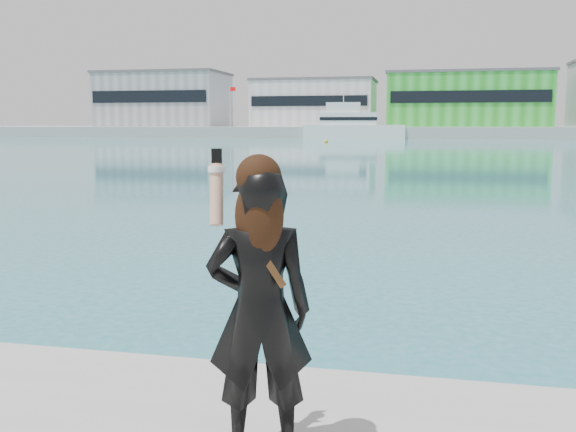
# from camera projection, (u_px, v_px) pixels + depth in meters

# --- Properties ---
(far_quay) EXTENTS (320.00, 40.00, 2.00)m
(far_quay) POSITION_uv_depth(u_px,v_px,m) (424.00, 132.00, 129.37)
(far_quay) COLOR #9E9E99
(far_quay) RESTS_ON ground
(warehouse_grey_left) EXTENTS (26.52, 16.36, 11.50)m
(warehouse_grey_left) POSITION_uv_depth(u_px,v_px,m) (164.00, 99.00, 138.00)
(warehouse_grey_left) COLOR gray
(warehouse_grey_left) RESTS_ON far_quay
(warehouse_white) EXTENTS (24.48, 15.35, 9.50)m
(warehouse_white) POSITION_uv_depth(u_px,v_px,m) (315.00, 103.00, 131.21)
(warehouse_white) COLOR silver
(warehouse_white) RESTS_ON far_quay
(warehouse_green) EXTENTS (30.60, 16.36, 10.50)m
(warehouse_green) POSITION_uv_depth(u_px,v_px,m) (467.00, 99.00, 124.84)
(warehouse_green) COLOR green
(warehouse_green) RESTS_ON far_quay
(flagpole_left) EXTENTS (1.28, 0.16, 8.00)m
(flagpole_left) POSITION_uv_depth(u_px,v_px,m) (230.00, 104.00, 127.83)
(flagpole_left) COLOR silver
(flagpole_left) RESTS_ON far_quay
(flagpole_right) EXTENTS (1.28, 0.16, 8.00)m
(flagpole_right) POSITION_uv_depth(u_px,v_px,m) (550.00, 101.00, 115.23)
(flagpole_right) COLOR silver
(flagpole_right) RESTS_ON far_quay
(motor_yacht) EXTENTS (18.00, 6.07, 8.27)m
(motor_yacht) POSITION_uv_depth(u_px,v_px,m) (351.00, 125.00, 113.85)
(motor_yacht) COLOR white
(motor_yacht) RESTS_ON ground
(buoy_far) EXTENTS (0.50, 0.50, 0.50)m
(buoy_far) POSITION_uv_depth(u_px,v_px,m) (326.00, 142.00, 88.86)
(buoy_far) COLOR #FFB00D
(buoy_far) RESTS_ON ground
(woman) EXTENTS (0.63, 0.50, 1.60)m
(woman) POSITION_uv_depth(u_px,v_px,m) (259.00, 303.00, 3.34)
(woman) COLOR black
(woman) RESTS_ON near_quay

